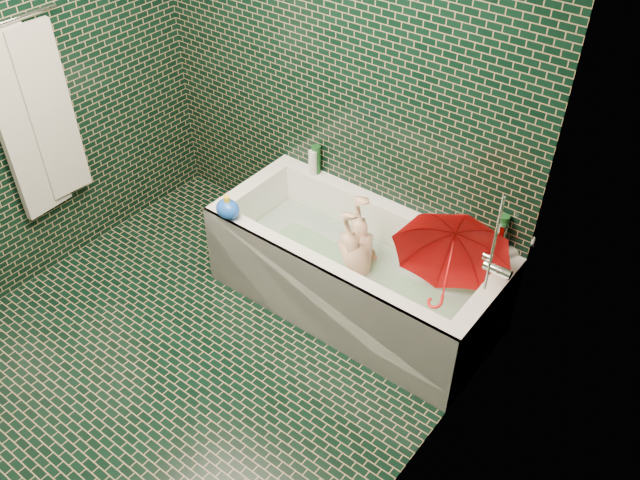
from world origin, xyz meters
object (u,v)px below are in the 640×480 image
Objects in this scene: bathtub at (354,278)px; child at (360,269)px; umbrella at (448,268)px; rubber_duck at (488,243)px; bath_toy at (228,209)px.

bathtub is 1.96× the size of child.
child is at bearing 160.35° from umbrella.
umbrella is (0.58, -0.00, 0.41)m from bathtub.
rubber_duck is at bearing 113.09° from child.
child is at bearing 1.52° from bathtub.
child is 0.84m from bath_toy.
rubber_duck is at bearing 28.15° from bathtub.
bathtub is 0.11m from child.
bathtub is at bearing -94.95° from child.
rubber_duck reaches higher than child.
umbrella reaches higher than bath_toy.
rubber_duck is (0.64, 0.34, 0.38)m from bathtub.
bath_toy reaches higher than bathtub.
umbrella is 5.91× the size of rubber_duck.
bathtub is 0.82m from rubber_duck.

